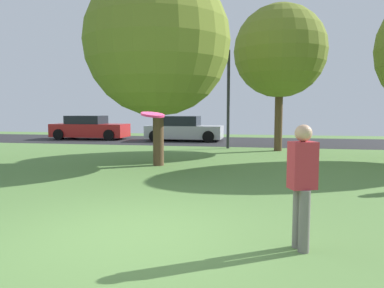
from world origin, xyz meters
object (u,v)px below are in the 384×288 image
parked_car_red (89,128)px  parked_car_silver (184,129)px  oak_tree_center (158,43)px  street_lamp_post (228,100)px  frisbee_disc (153,115)px  birch_tree_lone (280,51)px  person_thrower (302,182)px

parked_car_red → parked_car_silver: parked_car_red is taller
oak_tree_center → street_lamp_post: size_ratio=1.37×
frisbee_disc → birch_tree_lone: bearing=81.2°
frisbee_disc → person_thrower: bearing=22.1°
parked_car_silver → street_lamp_post: street_lamp_post is taller
frisbee_disc → parked_car_silver: (-3.24, 16.74, -1.07)m
parked_car_silver → parked_car_red: bearing=179.0°
oak_tree_center → person_thrower: bearing=-60.2°
parked_car_silver → frisbee_disc: bearing=-79.0°
oak_tree_center → parked_car_red: 12.35m
birch_tree_lone → oak_tree_center: bearing=-127.9°
frisbee_disc → street_lamp_post: 12.99m
person_thrower → parked_car_red: size_ratio=0.35×
birch_tree_lone → person_thrower: bearing=-90.9°
person_thrower → parked_car_red: (-10.91, 16.14, -0.21)m
parked_car_red → oak_tree_center: bearing=-53.2°
oak_tree_center → person_thrower: (3.77, -6.59, -2.99)m
oak_tree_center → parked_car_silver: oak_tree_center is taller
oak_tree_center → person_thrower: oak_tree_center is taller
parked_car_red → parked_car_silver: bearing=-1.0°
parked_car_silver → oak_tree_center: bearing=-82.8°
parked_car_red → parked_car_silver: 5.94m
birch_tree_lone → frisbee_disc: 12.78m
birch_tree_lone → street_lamp_post: size_ratio=1.39×
birch_tree_lone → person_thrower: 12.16m
person_thrower → oak_tree_center: bearing=-82.4°
oak_tree_center → parked_car_silver: (-1.20, 9.45, -3.21)m
frisbee_disc → parked_car_red: frisbee_disc is taller
parked_car_red → birch_tree_lone: bearing=-21.9°
street_lamp_post → frisbee_disc: bearing=-88.5°
street_lamp_post → person_thrower: bearing=-80.5°
frisbee_disc → parked_car_red: (-9.18, 16.84, -1.06)m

